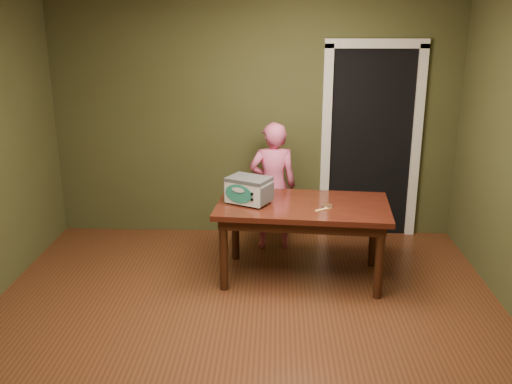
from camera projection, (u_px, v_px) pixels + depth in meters
floor at (242, 350)px, 4.35m from camera, size 5.00×5.00×0.00m
room_shell at (240, 129)px, 3.84m from camera, size 4.52×5.02×2.61m
doorway at (367, 139)px, 6.64m from camera, size 1.10×0.66×2.25m
dining_table at (303, 214)px, 5.36m from camera, size 1.67×1.03×0.75m
toy_oven at (249, 189)px, 5.31m from camera, size 0.47×0.41×0.25m
baking_pan at (327, 206)px, 5.24m from camera, size 0.10×0.10×0.02m
spatula at (323, 209)px, 5.17m from camera, size 0.16×0.12×0.01m
child at (273, 186)px, 6.07m from camera, size 0.53×0.38×1.39m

